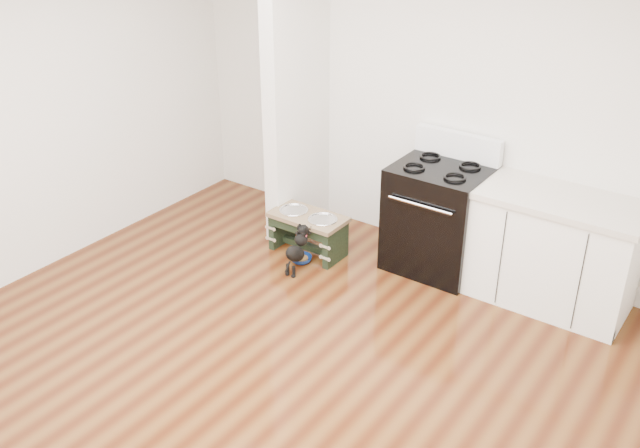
{
  "coord_description": "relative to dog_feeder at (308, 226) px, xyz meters",
  "views": [
    {
      "loc": [
        2.53,
        -2.77,
        3.17
      ],
      "look_at": [
        -0.34,
        1.28,
        0.6
      ],
      "focal_mm": 40.0,
      "sensor_mm": 36.0,
      "label": 1
    }
  ],
  "objects": [
    {
      "name": "cabinet_run",
      "position": [
        2.01,
        0.47,
        0.19
      ],
      "size": [
        1.24,
        0.64,
        0.91
      ],
      "color": "white",
      "rests_on": "ground"
    },
    {
      "name": "floor_bowl",
      "position": [
        0.06,
        -0.18,
        -0.23
      ],
      "size": [
        0.2,
        0.2,
        0.06
      ],
      "rotation": [
        0.0,
        0.0,
        -0.08
      ],
      "color": "navy",
      "rests_on": "ground"
    },
    {
      "name": "ground",
      "position": [
        0.78,
        -1.71,
        -0.26
      ],
      "size": [
        5.0,
        5.0,
        0.0
      ],
      "primitive_type": "plane",
      "color": "#421B0B",
      "rests_on": "ground"
    },
    {
      "name": "partition_wall",
      "position": [
        -0.39,
        0.39,
        1.09
      ],
      "size": [
        0.15,
        0.8,
        2.7
      ],
      "primitive_type": "cube",
      "color": "silver",
      "rests_on": "ground"
    },
    {
      "name": "room_shell",
      "position": [
        0.78,
        -1.71,
        1.36
      ],
      "size": [
        5.0,
        5.0,
        5.0
      ],
      "color": "silver",
      "rests_on": "ground"
    },
    {
      "name": "oven_range",
      "position": [
        1.03,
        0.45,
        0.21
      ],
      "size": [
        0.76,
        0.69,
        1.14
      ],
      "color": "black",
      "rests_on": "ground"
    },
    {
      "name": "puppy",
      "position": [
        0.12,
        -0.31,
        -0.04
      ],
      "size": [
        0.12,
        0.35,
        0.41
      ],
      "color": "black",
      "rests_on": "ground"
    },
    {
      "name": "dog_feeder",
      "position": [
        0.0,
        0.0,
        0.0
      ],
      "size": [
        0.68,
        0.36,
        0.38
      ],
      "color": "black",
      "rests_on": "ground"
    }
  ]
}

